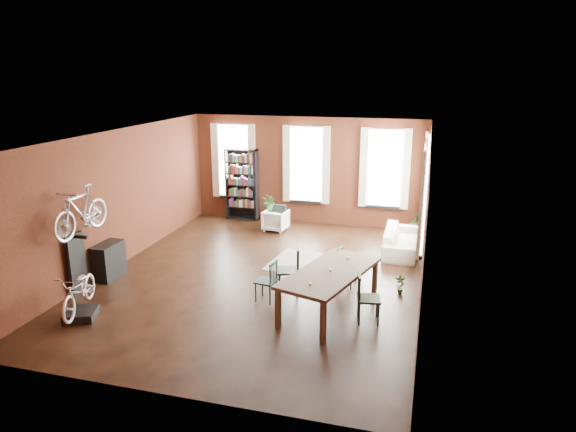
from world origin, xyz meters
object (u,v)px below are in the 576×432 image
(bookshelf, at_px, (242,185))
(bike_trainer, at_px, (81,314))
(dining_chair_b, at_px, (288,270))
(cream_sofa, at_px, (401,236))
(dining_chair_c, at_px, (369,298))
(bicycle_floor, at_px, (77,273))
(dining_chair_d, at_px, (347,267))
(console_table, at_px, (109,261))
(dining_table, at_px, (330,291))
(dining_chair_a, at_px, (266,281))
(plant_stand, at_px, (269,219))
(white_armchair, at_px, (276,219))

(bookshelf, xyz_separation_m, bike_trainer, (-0.64, -7.08, -1.02))
(dining_chair_b, relative_size, cream_sofa, 0.47)
(dining_chair_b, bearing_deg, dining_chair_c, 47.59)
(bike_trainer, height_order, bicycle_floor, bicycle_floor)
(dining_chair_b, bearing_deg, cream_sofa, 130.19)
(bike_trainer, bearing_deg, cream_sofa, 43.90)
(dining_chair_d, height_order, bookshelf, bookshelf)
(bike_trainer, bearing_deg, bicycle_floor, 69.74)
(bookshelf, relative_size, bike_trainer, 4.01)
(dining_chair_c, xyz_separation_m, console_table, (-5.88, 0.58, -0.07))
(cream_sofa, relative_size, bicycle_floor, 1.37)
(dining_table, distance_m, cream_sofa, 3.98)
(dining_chair_d, height_order, console_table, dining_chair_d)
(bicycle_floor, bearing_deg, dining_chair_c, -2.53)
(dining_chair_c, relative_size, console_table, 1.17)
(dining_chair_a, height_order, cream_sofa, dining_chair_a)
(dining_table, height_order, bike_trainer, dining_table)
(bike_trainer, distance_m, plant_stand, 6.68)
(dining_chair_d, height_order, bike_trainer, dining_chair_d)
(dining_chair_a, distance_m, plant_stand, 5.00)
(dining_chair_b, bearing_deg, dining_table, 42.20)
(white_armchair, height_order, bicycle_floor, bicycle_floor)
(cream_sofa, distance_m, console_table, 7.15)
(dining_chair_a, height_order, bookshelf, bookshelf)
(bookshelf, height_order, bike_trainer, bookshelf)
(white_armchair, height_order, plant_stand, white_armchair)
(dining_table, distance_m, console_table, 5.11)
(dining_chair_a, relative_size, white_armchair, 1.27)
(bike_trainer, relative_size, plant_stand, 1.05)
(dining_chair_c, relative_size, white_armchair, 1.40)
(console_table, bearing_deg, bicycle_floor, -70.89)
(bookshelf, relative_size, plant_stand, 4.19)
(dining_chair_d, bearing_deg, dining_chair_a, 139.88)
(dining_chair_a, xyz_separation_m, bike_trainer, (-3.14, -1.68, -0.34))
(bookshelf, height_order, cream_sofa, bookshelf)
(dining_chair_a, distance_m, white_armchair, 4.71)
(cream_sofa, xyz_separation_m, bicycle_floor, (-5.59, -5.36, 0.51))
(dining_chair_c, relative_size, bookshelf, 0.42)
(bookshelf, distance_m, bike_trainer, 7.18)
(dining_chair_c, bearing_deg, dining_chair_a, 69.56)
(dining_table, bearing_deg, console_table, -166.70)
(dining_chair_a, bearing_deg, white_armchair, -158.12)
(dining_chair_c, xyz_separation_m, bicycle_floor, (-5.23, -1.28, 0.45))
(plant_stand, bearing_deg, cream_sofa, -15.46)
(white_armchair, relative_size, cream_sofa, 0.32)
(dining_chair_c, bearing_deg, dining_table, 61.11)
(cream_sofa, bearing_deg, dining_table, 163.51)
(dining_table, height_order, dining_chair_d, dining_chair_d)
(dining_chair_a, relative_size, bicycle_floor, 0.56)
(bookshelf, height_order, plant_stand, bookshelf)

